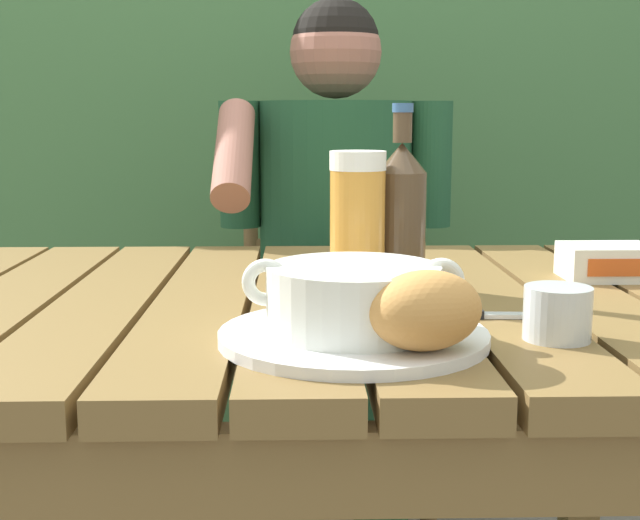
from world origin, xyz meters
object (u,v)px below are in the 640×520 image
(serving_plate, at_px, (350,336))
(table_knife, at_px, (478,314))
(chair_near_diner, at_px, (331,323))
(beer_glass, at_px, (355,223))
(bread_roll, at_px, (422,310))
(water_glass_small, at_px, (554,313))
(soup_bowl, at_px, (350,297))
(butter_tub, at_px, (605,262))
(beer_bottle, at_px, (399,213))
(person_eating, at_px, (333,241))

(serving_plate, distance_m, table_knife, 0.19)
(chair_near_diner, height_order, beer_glass, chair_near_diner)
(chair_near_diner, height_order, bread_roll, chair_near_diner)
(water_glass_small, bearing_deg, serving_plate, -179.09)
(soup_bowl, bearing_deg, butter_tub, 41.07)
(soup_bowl, relative_size, water_glass_small, 3.25)
(butter_tub, bearing_deg, soup_bowl, -138.93)
(water_glass_small, bearing_deg, beer_glass, 129.72)
(beer_bottle, bearing_deg, butter_tub, 12.42)
(butter_tub, bearing_deg, bread_roll, -128.15)
(serving_plate, relative_size, table_knife, 1.83)
(chair_near_diner, bearing_deg, beer_glass, -90.12)
(beer_glass, bearing_deg, soup_bowl, -94.89)
(bread_roll, height_order, beer_glass, beer_glass)
(chair_near_diner, height_order, table_knife, chair_near_diner)
(person_eating, xyz_separation_m, bread_roll, (0.04, -0.97, 0.08))
(beer_bottle, bearing_deg, serving_plate, -106.67)
(chair_near_diner, xyz_separation_m, beer_bottle, (0.06, -0.83, 0.36))
(beer_bottle, relative_size, water_glass_small, 3.50)
(chair_near_diner, relative_size, beer_bottle, 3.93)
(bread_roll, bearing_deg, chair_near_diner, 92.05)
(chair_near_diner, height_order, water_glass_small, chair_near_diner)
(water_glass_small, distance_m, butter_tub, 0.38)
(beer_glass, xyz_separation_m, water_glass_small, (0.20, -0.24, -0.07))
(soup_bowl, relative_size, butter_tub, 1.83)
(bread_roll, xyz_separation_m, beer_glass, (-0.04, 0.31, 0.04))
(bread_roll, relative_size, butter_tub, 1.12)
(serving_plate, relative_size, butter_tub, 2.24)
(beer_bottle, bearing_deg, table_knife, -66.16)
(serving_plate, xyz_separation_m, water_glass_small, (0.22, 0.00, 0.02))
(soup_bowl, bearing_deg, beer_glass, 85.11)
(chair_near_diner, distance_m, beer_glass, 0.93)
(table_knife, bearing_deg, butter_tub, 45.40)
(bread_roll, xyz_separation_m, water_glass_small, (0.15, 0.08, -0.02))
(soup_bowl, bearing_deg, beer_bottle, 73.33)
(chair_near_diner, height_order, person_eating, person_eating)
(water_glass_small, bearing_deg, butter_tub, 62.63)
(bread_roll, xyz_separation_m, beer_bottle, (0.02, 0.35, 0.05))
(beer_glass, xyz_separation_m, butter_tub, (0.37, 0.10, -0.07))
(serving_plate, bearing_deg, table_knife, 33.34)
(chair_near_diner, height_order, butter_tub, chair_near_diner)
(person_eating, relative_size, table_knife, 7.82)
(chair_near_diner, relative_size, water_glass_small, 13.76)
(chair_near_diner, distance_m, serving_plate, 1.13)
(water_glass_small, bearing_deg, soup_bowl, -179.09)
(soup_bowl, distance_m, table_knife, 0.19)
(water_glass_small, bearing_deg, table_knife, 120.96)
(serving_plate, height_order, beer_glass, beer_glass)
(person_eating, distance_m, serving_plate, 0.90)
(soup_bowl, bearing_deg, table_knife, 33.34)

